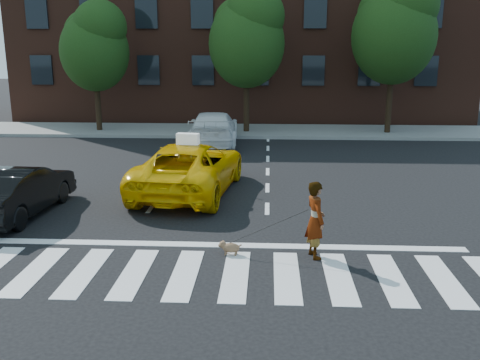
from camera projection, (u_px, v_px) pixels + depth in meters
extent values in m
plane|color=black|center=(185.00, 274.00, 10.48)|extent=(120.00, 120.00, 0.00)
cube|color=silver|center=(185.00, 274.00, 10.48)|extent=(13.00, 2.40, 0.01)
cube|color=silver|center=(196.00, 244.00, 12.03)|extent=(12.00, 0.30, 0.01)
cube|color=slate|center=(237.00, 131.00, 27.40)|extent=(30.00, 4.00, 0.15)
cube|color=#4E281C|center=(244.00, 17.00, 33.20)|extent=(26.00, 10.00, 12.00)
cylinder|color=black|center=(98.00, 101.00, 26.90)|extent=(0.28, 0.28, 3.25)
ellipsoid|color=#19320D|center=(95.00, 52.00, 26.30)|extent=(3.38, 3.38, 3.89)
sphere|color=#19320D|center=(100.00, 27.00, 25.80)|extent=(2.60, 2.60, 2.60)
sphere|color=#19320D|center=(88.00, 34.00, 26.35)|extent=(2.34, 2.34, 2.34)
cylinder|color=black|center=(246.00, 99.00, 26.47)|extent=(0.28, 0.28, 3.55)
ellipsoid|color=#19320D|center=(247.00, 44.00, 25.82)|extent=(3.69, 3.69, 4.25)
sphere|color=#19320D|center=(255.00, 16.00, 25.30)|extent=(2.84, 2.84, 2.84)
sphere|color=#19320D|center=(240.00, 24.00, 25.86)|extent=(2.56, 2.56, 2.56)
cylinder|color=black|center=(389.00, 96.00, 26.07)|extent=(0.28, 0.28, 3.85)
ellipsoid|color=#19320D|center=(394.00, 36.00, 25.37)|extent=(4.00, 4.00, 4.60)
sphere|color=#19320D|center=(405.00, 5.00, 24.82)|extent=(3.08, 3.08, 3.08)
sphere|color=#19320D|center=(386.00, 14.00, 25.39)|extent=(2.77, 2.77, 2.77)
imported|color=#E2AE04|center=(190.00, 168.00, 16.13)|extent=(3.14, 5.74, 1.52)
imported|color=black|center=(19.00, 190.00, 14.01)|extent=(1.64, 4.12, 1.33)
imported|color=white|center=(213.00, 128.00, 23.81)|extent=(2.32, 5.21, 1.48)
imported|color=#999999|center=(315.00, 220.00, 11.15)|extent=(0.56, 0.69, 1.65)
ellipsoid|color=#98724D|center=(231.00, 248.00, 11.41)|extent=(0.40, 0.26, 0.21)
sphere|color=#98724D|center=(223.00, 245.00, 11.44)|extent=(0.18, 0.18, 0.16)
sphere|color=#98724D|center=(220.00, 245.00, 11.46)|extent=(0.09, 0.09, 0.07)
cylinder|color=#98724D|center=(239.00, 246.00, 11.36)|extent=(0.11, 0.05, 0.09)
sphere|color=#98724D|center=(223.00, 242.00, 11.47)|extent=(0.06, 0.06, 0.05)
sphere|color=#98724D|center=(222.00, 243.00, 11.38)|extent=(0.06, 0.06, 0.05)
cylinder|color=#98724D|center=(225.00, 253.00, 11.42)|extent=(0.05, 0.05, 0.10)
cylinder|color=#98724D|center=(227.00, 251.00, 11.51)|extent=(0.05, 0.05, 0.10)
cylinder|color=#98724D|center=(235.00, 254.00, 11.37)|extent=(0.05, 0.05, 0.10)
cylinder|color=#98724D|center=(236.00, 252.00, 11.46)|extent=(0.05, 0.05, 0.10)
cube|color=white|center=(188.00, 139.00, 15.71)|extent=(0.68, 0.35, 0.32)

